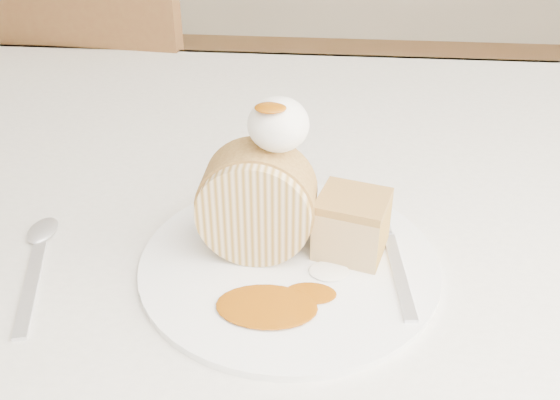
{
  "coord_description": "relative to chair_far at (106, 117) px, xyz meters",
  "views": [
    {
      "loc": [
        0.05,
        -0.44,
        1.14
      ],
      "look_at": [
        0.01,
        0.05,
        0.82
      ],
      "focal_mm": 40.0,
      "sensor_mm": 36.0,
      "label": 1
    }
  ],
  "objects": [
    {
      "name": "spoon",
      "position": [
        0.22,
        -0.8,
        0.21
      ],
      "size": [
        0.07,
        0.17,
        0.0
      ],
      "primitive_type": "cube",
      "rotation": [
        0.0,
        0.0,
        0.27
      ],
      "color": "silver",
      "rests_on": "table"
    },
    {
      "name": "cake_chunk",
      "position": [
        0.52,
        -0.72,
        0.24
      ],
      "size": [
        0.08,
        0.08,
        0.05
      ],
      "primitive_type": "cube",
      "rotation": [
        0.0,
        0.0,
        -0.27
      ],
      "color": "#A8803F",
      "rests_on": "plate"
    },
    {
      "name": "caramel_pool",
      "position": [
        0.44,
        -0.81,
        0.22
      ],
      "size": [
        0.1,
        0.08,
        0.0
      ],
      "primitive_type": null,
      "rotation": [
        0.0,
        0.0,
        -0.27
      ],
      "color": "#854105",
      "rests_on": "plate"
    },
    {
      "name": "caramel_drizzle",
      "position": [
        0.44,
        -0.73,
        0.38
      ],
      "size": [
        0.03,
        0.02,
        0.01
      ],
      "primitive_type": "ellipsoid",
      "color": "#854105",
      "rests_on": "whipped_cream"
    },
    {
      "name": "chair_far",
      "position": [
        0.0,
        0.0,
        0.0
      ],
      "size": [
        0.49,
        0.49,
        0.95
      ],
      "rotation": [
        0.0,
        0.0,
        3.06
      ],
      "color": "brown",
      "rests_on": "ground"
    },
    {
      "name": "whipped_cream",
      "position": [
        0.45,
        -0.71,
        0.35
      ],
      "size": [
        0.06,
        0.06,
        0.05
      ],
      "primitive_type": "ellipsoid",
      "color": "white",
      "rests_on": "roulade_slice"
    },
    {
      "name": "fork",
      "position": [
        0.57,
        -0.76,
        0.22
      ],
      "size": [
        0.04,
        0.18,
        0.0
      ],
      "primitive_type": "cube",
      "rotation": [
        0.0,
        0.0,
        0.1
      ],
      "color": "silver",
      "rests_on": "plate"
    },
    {
      "name": "table",
      "position": [
        0.44,
        -0.58,
        0.12
      ],
      "size": [
        1.4,
        0.9,
        0.75
      ],
      "color": "silver",
      "rests_on": "ground"
    },
    {
      "name": "roulade_slice",
      "position": [
        0.43,
        -0.73,
        0.27
      ],
      "size": [
        0.11,
        0.06,
        0.11
      ],
      "primitive_type": "cylinder",
      "rotation": [
        1.57,
        0.0,
        -0.03
      ],
      "color": "beige",
      "rests_on": "plate"
    },
    {
      "name": "plate",
      "position": [
        0.46,
        -0.74,
        0.21
      ],
      "size": [
        0.36,
        0.36,
        0.01
      ],
      "primitive_type": "cylinder",
      "rotation": [
        0.0,
        0.0,
        -0.27
      ],
      "color": "white",
      "rests_on": "table"
    }
  ]
}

